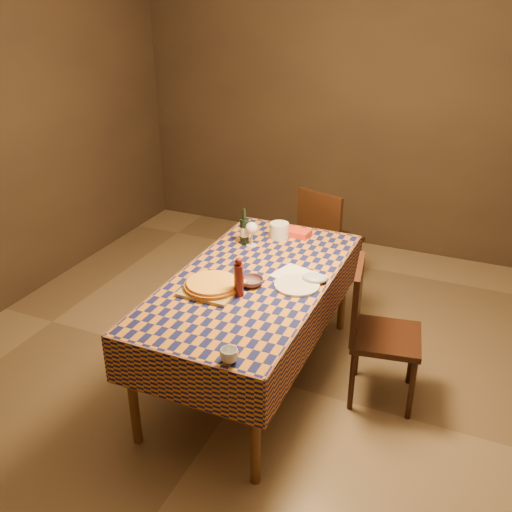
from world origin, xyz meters
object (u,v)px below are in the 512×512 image
object	(u,v)px
bowl	(251,282)
chair_right	(374,326)
wine_bottle	(244,231)
pizza	(212,284)
white_plate	(297,285)
dining_table	(253,288)
chair_far	(326,235)
cutting_board	(212,288)

from	to	relation	value
bowl	chair_right	world-z (taller)	chair_right
chair_right	wine_bottle	bearing A→B (deg)	163.08
pizza	white_plate	xyz separation A→B (m)	(0.46, 0.24, -0.03)
bowl	dining_table	bearing A→B (deg)	108.70
chair_far	white_plate	bearing A→B (deg)	-80.70
wine_bottle	chair_far	world-z (taller)	wine_bottle
chair_far	chair_right	world-z (taller)	same
dining_table	chair_far	world-z (taller)	chair_far
wine_bottle	pizza	bearing A→B (deg)	-81.63
cutting_board	wine_bottle	bearing A→B (deg)	98.37
chair_far	wine_bottle	bearing A→B (deg)	-109.83
bowl	chair_far	xyz separation A→B (m)	(0.04, 1.47, -0.27)
dining_table	cutting_board	size ratio (longest dim) A/B	5.60
cutting_board	chair_right	world-z (taller)	chair_right
pizza	wine_bottle	size ratio (longest dim) A/B	1.63
bowl	chair_far	bearing A→B (deg)	88.56
bowl	chair_right	bearing A→B (deg)	17.81
dining_table	pizza	bearing A→B (deg)	-124.18
pizza	chair_far	xyz separation A→B (m)	(0.23, 1.62, -0.28)
bowl	white_plate	bearing A→B (deg)	20.00
dining_table	wine_bottle	size ratio (longest dim) A/B	6.98
chair_far	dining_table	bearing A→B (deg)	-92.83
cutting_board	white_plate	xyz separation A→B (m)	(0.46, 0.24, -0.00)
cutting_board	chair_far	world-z (taller)	chair_far
dining_table	bowl	bearing A→B (deg)	-71.30
cutting_board	pizza	bearing A→B (deg)	0.00
dining_table	chair_right	size ratio (longest dim) A/B	1.98
dining_table	white_plate	size ratio (longest dim) A/B	6.63
chair_right	white_plate	bearing A→B (deg)	-163.45
white_plate	chair_far	bearing A→B (deg)	99.30
pizza	wine_bottle	xyz separation A→B (m)	(-0.10, 0.69, 0.06)
pizza	white_plate	world-z (taller)	pizza
pizza	wine_bottle	world-z (taller)	wine_bottle
cutting_board	chair_far	xyz separation A→B (m)	(0.23, 1.62, -0.26)
dining_table	wine_bottle	xyz separation A→B (m)	(-0.27, 0.45, 0.18)
white_plate	dining_table	bearing A→B (deg)	-179.33
dining_table	white_plate	world-z (taller)	white_plate
bowl	chair_right	distance (m)	0.81
pizza	bowl	distance (m)	0.24
white_plate	cutting_board	bearing A→B (deg)	-151.93
bowl	white_plate	distance (m)	0.28
bowl	cutting_board	bearing A→B (deg)	-142.70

